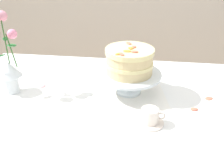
# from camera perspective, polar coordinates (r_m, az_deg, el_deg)

# --- Properties ---
(dining_table) EXTENTS (1.40, 1.00, 0.74)m
(dining_table) POSITION_cam_1_polar(r_m,az_deg,el_deg) (1.25, -2.42, -9.76)
(dining_table) COLOR white
(dining_table) RESTS_ON ground
(linen_napkin) EXTENTS (0.37, 0.37, 0.00)m
(linen_napkin) POSITION_cam_1_polar(r_m,az_deg,el_deg) (1.29, 3.38, -3.66)
(linen_napkin) COLOR white
(linen_napkin) RESTS_ON dining_table
(cake_stand) EXTENTS (0.29, 0.29, 0.10)m
(cake_stand) POSITION_cam_1_polar(r_m,az_deg,el_deg) (1.26, 3.47, -0.40)
(cake_stand) COLOR silver
(cake_stand) RESTS_ON linen_napkin
(layer_cake) EXTENTS (0.21, 0.21, 0.12)m
(layer_cake) POSITION_cam_1_polar(r_m,az_deg,el_deg) (1.23, 3.56, 2.76)
(layer_cake) COLOR beige
(layer_cake) RESTS_ON cake_stand
(flower_vase) EXTENTS (0.12, 0.11, 0.37)m
(flower_vase) POSITION_cam_1_polar(r_m,az_deg,el_deg) (1.32, -20.32, 1.83)
(flower_vase) COLOR silver
(flower_vase) RESTS_ON dining_table
(teacup) EXTENTS (0.11, 0.11, 0.06)m
(teacup) POSITION_cam_1_polar(r_m,az_deg,el_deg) (1.08, 7.70, -8.61)
(teacup) COLOR silver
(teacup) RESTS_ON dining_table
(loose_petal_0) EXTENTS (0.05, 0.05, 0.00)m
(loose_petal_0) POSITION_cam_1_polar(r_m,az_deg,el_deg) (1.32, 19.08, -4.60)
(loose_petal_0) COLOR #E56B51
(loose_petal_0) RESTS_ON dining_table
(loose_petal_1) EXTENTS (0.04, 0.03, 0.01)m
(loose_petal_1) POSITION_cam_1_polar(r_m,az_deg,el_deg) (1.22, 16.35, -6.77)
(loose_petal_1) COLOR #E56B51
(loose_petal_1) RESTS_ON dining_table
(loose_petal_2) EXTENTS (0.04, 0.04, 0.00)m
(loose_petal_2) POSITION_cam_1_polar(r_m,az_deg,el_deg) (1.39, -13.89, -2.28)
(loose_petal_2) COLOR pink
(loose_petal_2) RESTS_ON dining_table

